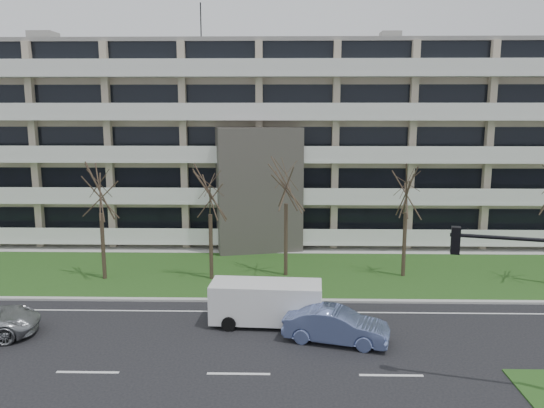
{
  "coord_description": "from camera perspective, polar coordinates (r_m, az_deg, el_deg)",
  "views": [
    {
      "loc": [
        1.72,
        -19.31,
        10.3
      ],
      "look_at": [
        1.11,
        10.0,
        5.01
      ],
      "focal_mm": 35.0,
      "sensor_mm": 36.0,
      "label": 1
    }
  ],
  "objects": [
    {
      "name": "ground",
      "position": [
        21.96,
        -3.62,
        -17.78
      ],
      "size": [
        160.0,
        160.0,
        0.0
      ],
      "primitive_type": "plane",
      "color": "black",
      "rests_on": "ground"
    },
    {
      "name": "grass_verge",
      "position": [
        33.95,
        -1.79,
        -7.39
      ],
      "size": [
        90.0,
        10.0,
        0.06
      ],
      "primitive_type": "cube",
      "color": "#254D19",
      "rests_on": "ground"
    },
    {
      "name": "curb",
      "position": [
        29.22,
        -2.3,
        -10.3
      ],
      "size": [
        90.0,
        0.35,
        0.12
      ],
      "primitive_type": "cube",
      "color": "#B2B2AD",
      "rests_on": "ground"
    },
    {
      "name": "sidewalk",
      "position": [
        39.22,
        -1.37,
        -4.95
      ],
      "size": [
        90.0,
        2.0,
        0.08
      ],
      "primitive_type": "cube",
      "color": "#B2B2AD",
      "rests_on": "ground"
    },
    {
      "name": "lane_edge_line",
      "position": [
        27.84,
        -2.49,
        -11.49
      ],
      "size": [
        90.0,
        0.12,
        0.01
      ],
      "primitive_type": "cube",
      "color": "white",
      "rests_on": "ground"
    },
    {
      "name": "apartment_building",
      "position": [
        44.75,
        -1.03,
        6.78
      ],
      "size": [
        60.5,
        15.1,
        18.75
      ],
      "color": "#B8A98F",
      "rests_on": "ground"
    },
    {
      "name": "blue_sedan",
      "position": [
        24.41,
        6.9,
        -12.84
      ],
      "size": [
        4.93,
        2.79,
        1.54
      ],
      "primitive_type": "imported",
      "rotation": [
        0.0,
        0.0,
        1.31
      ],
      "color": "#697BB6",
      "rests_on": "ground"
    },
    {
      "name": "white_van",
      "position": [
        25.94,
        -0.49,
        -10.23
      ],
      "size": [
        5.45,
        2.46,
        2.07
      ],
      "rotation": [
        0.0,
        0.0,
        -0.06
      ],
      "color": "white",
      "rests_on": "ground"
    },
    {
      "name": "tree_2",
      "position": [
        33.07,
        -18.06,
        1.79
      ],
      "size": [
        3.69,
        3.69,
        7.38
      ],
      "color": "#382B21",
      "rests_on": "ground"
    },
    {
      "name": "tree_3",
      "position": [
        31.67,
        -6.71,
        1.67
      ],
      "size": [
        3.62,
        3.62,
        7.24
      ],
      "color": "#382B21",
      "rests_on": "ground"
    },
    {
      "name": "tree_4",
      "position": [
        32.08,
        1.53,
        3.17
      ],
      "size": [
        4.09,
        4.09,
        8.18
      ],
      "color": "#382B21",
      "rests_on": "ground"
    },
    {
      "name": "tree_5",
      "position": [
        33.02,
        14.31,
        1.8
      ],
      "size": [
        3.63,
        3.63,
        7.26
      ],
      "color": "#382B21",
      "rests_on": "ground"
    }
  ]
}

